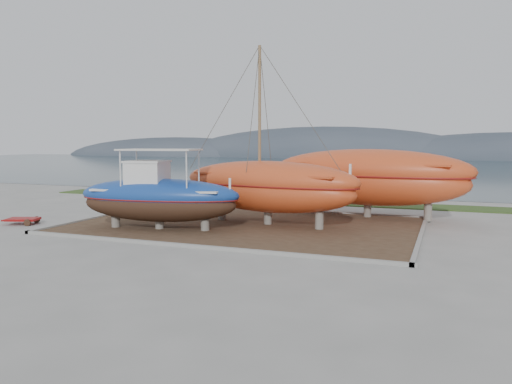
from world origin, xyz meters
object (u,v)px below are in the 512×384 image
at_px(orange_bare_hull, 368,184).
at_px(red_trailer, 23,221).
at_px(blue_caique, 159,189).
at_px(white_dinghy, 136,206).
at_px(orange_sailboat, 268,136).

bearing_deg(orange_bare_hull, red_trailer, -145.18).
bearing_deg(blue_caique, red_trailer, 179.94).
bearing_deg(red_trailer, white_dinghy, 32.11).
xyz_separation_m(white_dinghy, orange_sailboat, (8.78, -0.38, 4.24)).
relative_size(orange_bare_hull, red_trailer, 4.94).
height_order(orange_sailboat, red_trailer, orange_sailboat).
height_order(white_dinghy, orange_bare_hull, orange_bare_hull).
xyz_separation_m(blue_caique, red_trailer, (-7.95, -1.26, -1.94)).
bearing_deg(blue_caique, white_dinghy, 128.02).
xyz_separation_m(white_dinghy, orange_bare_hull, (13.44, 4.25, 1.41)).
relative_size(blue_caique, white_dinghy, 2.32).
relative_size(blue_caique, orange_bare_hull, 0.71).
xyz_separation_m(blue_caique, white_dinghy, (-4.04, 3.76, -1.50)).
bearing_deg(orange_bare_hull, white_dinghy, -155.73).
distance_m(blue_caique, orange_sailboat, 6.43).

